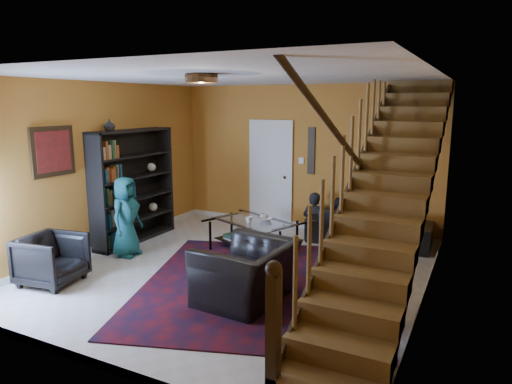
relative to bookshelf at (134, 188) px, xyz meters
The scene contains 21 objects.
floor 2.66m from the bookshelf, 14.01° to the right, with size 5.50×5.50×0.00m, color beige.
room 1.59m from the bookshelf, 34.27° to the left, with size 5.50×5.50×5.50m.
staircase 4.59m from the bookshelf, ahead, with size 0.95×5.02×3.18m.
bookshelf is the anchor object (origin of this frame).
door 2.73m from the bookshelf, 51.26° to the left, with size 0.82×0.05×2.05m, color silver.
framed_picture 1.70m from the bookshelf, 96.28° to the right, with size 0.04×0.74×0.74m, color maroon.
wall_hanging 3.38m from the bookshelf, 39.82° to the left, with size 0.14×0.03×0.90m, color black.
ceiling_fixture 3.30m from the bookshelf, 30.20° to the right, with size 0.40×0.40×0.10m, color #3F2814.
rug 3.20m from the bookshelf, 16.00° to the right, with size 3.15×3.60×0.02m, color #4A0D14.
sofa 4.22m from the bookshelf, 24.04° to the left, with size 2.12×0.83×0.62m, color black.
armchair_left 2.21m from the bookshelf, 80.37° to the right, with size 0.74×0.76×0.69m, color black.
armchair_right 3.38m from the bookshelf, 25.00° to the right, with size 1.16×1.01×0.75m, color black.
person_adult_a 3.38m from the bookshelf, 32.17° to the left, with size 0.47×0.31×1.28m, color black.
person_adult_b 3.78m from the bookshelf, 28.32° to the left, with size 0.59×0.46×1.22m, color black.
person_child 0.91m from the bookshelf, 57.74° to the right, with size 0.64×0.41×1.30m, color #1A5D64.
coffee_table 2.31m from the bookshelf, 11.88° to the left, with size 1.54×1.24×0.51m.
cup_a 2.40m from the bookshelf, 14.82° to the left, with size 0.13×0.13×0.10m, color #999999.
cup_b 2.22m from the bookshelf, ahead, with size 0.11×0.11×0.10m, color #999999.
bowl 2.45m from the bookshelf, 12.45° to the left, with size 0.22×0.22×0.06m, color #999999.
vase 1.24m from the bookshelf, 90.00° to the right, with size 0.18×0.18×0.19m, color #999999.
popcorn_bucket 2.35m from the bookshelf, 25.69° to the right, with size 0.15×0.15×0.17m, color red.
Camera 1 is at (3.13, -5.55, 2.45)m, focal length 32.00 mm.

